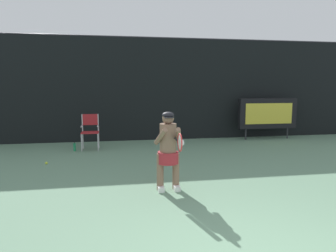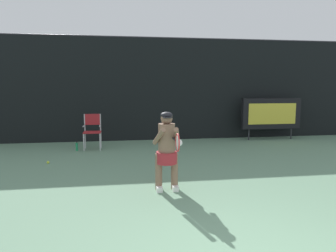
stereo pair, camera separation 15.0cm
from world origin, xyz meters
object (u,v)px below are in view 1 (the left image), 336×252
object	(u,v)px
tennis_racket	(180,142)
tennis_ball_loose	(46,163)
water_bottle	(75,147)
scoreboard	(268,113)
tennis_player	(168,148)
umpire_chair	(90,129)

from	to	relation	value
tennis_racket	tennis_ball_loose	bearing A→B (deg)	147.07
tennis_ball_loose	water_bottle	bearing A→B (deg)	71.68
scoreboard	tennis_ball_loose	distance (m)	7.70
tennis_racket	scoreboard	bearing A→B (deg)	64.40
scoreboard	tennis_racket	size ratio (longest dim) A/B	3.65
tennis_player	scoreboard	bearing A→B (deg)	46.91
scoreboard	tennis_ball_loose	xyz separation A→B (m)	(-7.22, -2.49, -0.91)
tennis_player	tennis_racket	bearing A→B (deg)	-80.20
scoreboard	tennis_ball_loose	bearing A→B (deg)	-160.99
scoreboard	water_bottle	bearing A→B (deg)	-171.75
scoreboard	water_bottle	size ratio (longest dim) A/B	8.30
umpire_chair	water_bottle	size ratio (longest dim) A/B	4.08
tennis_racket	tennis_ball_loose	xyz separation A→B (m)	(-2.76, 2.94, -0.97)
tennis_ball_loose	umpire_chair	bearing A→B (deg)	60.64
tennis_racket	tennis_ball_loose	world-z (taller)	tennis_racket
scoreboard	umpire_chair	bearing A→B (deg)	-172.86
scoreboard	tennis_racket	xyz separation A→B (m)	(-4.46, -5.43, 0.06)
scoreboard	tennis_ball_loose	size ratio (longest dim) A/B	32.35
water_bottle	tennis_ball_loose	size ratio (longest dim) A/B	3.90
scoreboard	tennis_racket	bearing A→B (deg)	-129.41
scoreboard	tennis_player	bearing A→B (deg)	-133.09
scoreboard	water_bottle	xyz separation A→B (m)	(-6.72, -0.97, -0.82)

